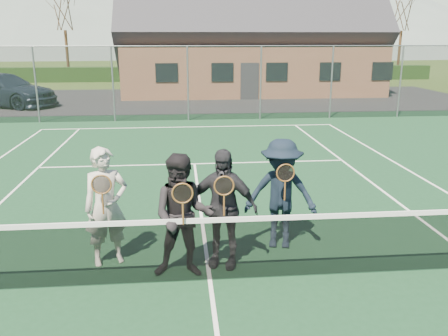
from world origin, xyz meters
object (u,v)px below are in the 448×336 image
at_px(player_b, 183,216).
at_px(player_d, 281,194).
at_px(player_a, 106,207).
at_px(player_c, 222,208).
at_px(tennis_net, 210,247).
at_px(clubhouse, 249,26).
at_px(car_c, 4,90).

relative_size(player_b, player_d, 1.00).
height_order(player_a, player_c, same).
xyz_separation_m(tennis_net, player_d, (1.22, 1.04, 0.38)).
relative_size(clubhouse, player_c, 8.67).
bearing_deg(player_d, tennis_net, -139.36).
bearing_deg(player_a, player_c, -7.34).
bearing_deg(player_c, player_b, -154.61).
distance_m(player_c, player_d, 1.14).
bearing_deg(car_c, player_d, -125.16).
relative_size(player_c, player_d, 1.00).
distance_m(clubhouse, player_b, 24.38).
bearing_deg(tennis_net, clubhouse, 80.54).
xyz_separation_m(tennis_net, clubhouse, (4.00, 24.00, 3.45)).
xyz_separation_m(clubhouse, player_a, (-5.49, -23.29, -3.07)).
height_order(player_a, player_b, same).
bearing_deg(clubhouse, tennis_net, -99.46).
xyz_separation_m(player_a, player_d, (2.70, 0.34, -0.00)).
height_order(clubhouse, player_a, clubhouse).
bearing_deg(tennis_net, car_c, 115.97).
relative_size(player_a, player_d, 1.00).
bearing_deg(clubhouse, player_c, -99.13).
bearing_deg(player_d, player_a, -172.87).
height_order(car_c, player_b, player_b).
distance_m(tennis_net, player_b, 0.56).
distance_m(clubhouse, player_d, 23.32).
xyz_separation_m(player_b, player_c, (0.58, 0.28, 0.00)).
xyz_separation_m(car_c, tennis_net, (9.04, -18.56, -0.27)).
height_order(tennis_net, player_a, player_a).
bearing_deg(car_c, player_c, -128.38).
bearing_deg(player_a, player_d, 7.13).
distance_m(player_a, player_c, 1.72).
height_order(car_c, player_c, player_c).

